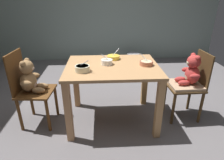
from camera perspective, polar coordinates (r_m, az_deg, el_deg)
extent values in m
cube|color=#625E60|center=(2.58, 0.07, -11.72)|extent=(5.20, 5.20, 0.04)
cube|color=#AC7E50|center=(2.22, 0.07, 3.96)|extent=(1.06, 0.82, 0.03)
cube|color=tan|center=(2.10, -12.79, -9.39)|extent=(0.07, 0.07, 0.71)
cube|color=tan|center=(2.15, 13.73, -8.53)|extent=(0.07, 0.07, 0.71)
cube|color=#B9804F|center=(2.72, -10.59, -1.00)|extent=(0.07, 0.07, 0.71)
cube|color=tan|center=(2.76, 9.67, -0.50)|extent=(0.07, 0.07, 0.71)
cube|color=#473119|center=(2.56, 20.67, -1.88)|extent=(0.42, 0.38, 0.02)
cube|color=#473119|center=(2.57, 25.34, 2.80)|extent=(0.03, 0.34, 0.42)
cylinder|color=#473119|center=(2.72, 15.34, -4.85)|extent=(0.04, 0.04, 0.42)
cylinder|color=#473119|center=(2.48, 17.68, -8.24)|extent=(0.04, 0.04, 0.42)
cylinder|color=#473119|center=(2.86, 21.96, -4.35)|extent=(0.04, 0.04, 0.42)
cylinder|color=#473119|center=(2.63, 24.80, -7.47)|extent=(0.04, 0.04, 0.42)
cube|color=tan|center=(2.55, 20.77, -1.31)|extent=(0.39, 0.35, 0.04)
ellipsoid|color=#AF3431|center=(2.53, 22.66, 1.41)|extent=(0.17, 0.20, 0.22)
ellipsoid|color=#C7B28E|center=(2.51, 21.53, 1.14)|extent=(0.06, 0.11, 0.13)
sphere|color=#AF3431|center=(2.47, 23.08, 5.06)|extent=(0.16, 0.16, 0.16)
ellipsoid|color=#C7B28E|center=(2.45, 21.84, 4.80)|extent=(0.06, 0.07, 0.05)
sphere|color=#AF3431|center=(2.51, 22.94, 6.77)|extent=(0.06, 0.06, 0.06)
sphere|color=#AF3431|center=(2.42, 24.11, 5.95)|extent=(0.06, 0.06, 0.06)
ellipsoid|color=#AF3431|center=(2.60, 21.23, 2.90)|extent=(0.13, 0.07, 0.06)
ellipsoid|color=#AF3431|center=(2.42, 23.38, 0.99)|extent=(0.13, 0.07, 0.06)
ellipsoid|color=#AF3431|center=(2.56, 19.54, 0.20)|extent=(0.15, 0.07, 0.07)
ellipsoid|color=#AF3431|center=(2.47, 20.51, -0.81)|extent=(0.15, 0.07, 0.07)
cube|color=#563416|center=(2.45, -21.54, -3.23)|extent=(0.42, 0.42, 0.02)
cube|color=#563416|center=(2.44, -26.45, 2.09)|extent=(0.05, 0.36, 0.47)
cylinder|color=#563416|center=(2.37, -18.44, -9.94)|extent=(0.04, 0.04, 0.42)
cylinder|color=#563416|center=(2.63, -16.18, -5.98)|extent=(0.04, 0.04, 0.42)
cylinder|color=#563416|center=(2.50, -25.67, -9.33)|extent=(0.04, 0.04, 0.42)
cylinder|color=#563416|center=(2.75, -22.79, -5.64)|extent=(0.04, 0.04, 0.42)
ellipsoid|color=#997247|center=(2.43, -23.49, -0.44)|extent=(0.19, 0.22, 0.24)
ellipsoid|color=#D8B193|center=(2.41, -22.21, -0.71)|extent=(0.07, 0.12, 0.14)
sphere|color=#997247|center=(2.36, -23.98, 3.51)|extent=(0.16, 0.16, 0.16)
ellipsoid|color=#D8B193|center=(2.34, -22.67, 3.26)|extent=(0.06, 0.07, 0.05)
sphere|color=#997247|center=(2.30, -25.00, 4.38)|extent=(0.06, 0.06, 0.06)
sphere|color=#997247|center=(2.39, -23.91, 5.30)|extent=(0.06, 0.06, 0.06)
ellipsoid|color=#997247|center=(2.31, -24.16, -0.99)|extent=(0.14, 0.08, 0.07)
ellipsoid|color=#997247|center=(2.50, -22.02, 1.30)|extent=(0.14, 0.08, 0.07)
ellipsoid|color=#997247|center=(2.36, -20.95, -2.89)|extent=(0.16, 0.09, 0.07)
ellipsoid|color=#997247|center=(2.46, -20.01, -1.68)|extent=(0.16, 0.09, 0.07)
cylinder|color=yellow|center=(2.43, 0.42, 6.75)|extent=(0.16, 0.16, 0.05)
cylinder|color=yellow|center=(2.44, 0.42, 6.35)|extent=(0.09, 0.09, 0.01)
cylinder|color=#D6AE8B|center=(2.43, 0.42, 7.19)|extent=(0.13, 0.13, 0.01)
cylinder|color=#BCBCC1|center=(2.44, 1.10, 8.27)|extent=(0.09, 0.07, 0.08)
ellipsoid|color=#BCBCC1|center=(2.42, 0.20, 7.06)|extent=(0.04, 0.04, 0.01)
cylinder|color=#B56A4F|center=(2.25, 10.11, 4.96)|extent=(0.15, 0.15, 0.05)
cylinder|color=#B56A4F|center=(2.26, 10.07, 4.49)|extent=(0.08, 0.08, 0.01)
cylinder|color=#C9BC8D|center=(2.25, 10.15, 5.46)|extent=(0.12, 0.12, 0.01)
cylinder|color=#BCBCC1|center=(2.25, 9.46, 6.62)|extent=(0.08, 0.08, 0.08)
ellipsoid|color=#BCBCC1|center=(2.24, 10.40, 5.32)|extent=(0.04, 0.04, 0.01)
cylinder|color=white|center=(2.24, -1.56, 5.37)|extent=(0.13, 0.13, 0.06)
cylinder|color=white|center=(2.25, -1.55, 4.77)|extent=(0.07, 0.07, 0.01)
cylinder|color=beige|center=(2.23, -1.56, 5.98)|extent=(0.11, 0.11, 0.01)
cylinder|color=#BCBCC1|center=(2.23, -2.30, 6.94)|extent=(0.09, 0.04, 0.07)
ellipsoid|color=#BCBCC1|center=(2.23, -1.32, 5.84)|extent=(0.04, 0.03, 0.01)
cylinder|color=beige|center=(2.06, -8.77, 3.39)|extent=(0.16, 0.16, 0.06)
cylinder|color=beige|center=(2.07, -8.73, 2.70)|extent=(0.09, 0.09, 0.01)
cylinder|color=beige|center=(2.05, -8.82, 4.08)|extent=(0.13, 0.13, 0.01)
cylinder|color=#BCBCC1|center=(2.01, -8.13, 5.05)|extent=(0.09, 0.07, 0.08)
ellipsoid|color=#BCBCC1|center=(2.06, -9.06, 4.02)|extent=(0.04, 0.04, 0.01)
cylinder|color=#93969B|center=(4.51, 6.29, 6.39)|extent=(0.29, 0.29, 0.24)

